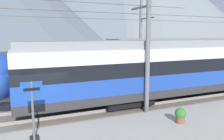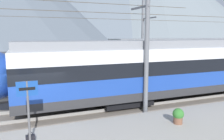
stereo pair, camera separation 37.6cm
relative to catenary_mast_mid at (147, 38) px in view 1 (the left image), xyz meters
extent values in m
plane|color=#424247|center=(-5.38, 0.49, -3.97)|extent=(400.00, 400.00, 0.00)
cube|color=slate|center=(-5.38, 1.49, -3.91)|extent=(120.00, 3.00, 0.12)
cube|color=gray|center=(-5.38, 0.77, -3.77)|extent=(120.00, 0.07, 0.16)
cube|color=gray|center=(-5.38, 2.20, -3.77)|extent=(120.00, 0.07, 0.16)
cube|color=slate|center=(-5.38, 6.29, -3.91)|extent=(120.00, 3.00, 0.12)
cube|color=gray|center=(-5.38, 5.57, -3.77)|extent=(120.00, 0.07, 0.16)
cube|color=gray|center=(-5.38, 7.01, -3.77)|extent=(120.00, 0.07, 0.16)
cube|color=black|center=(-0.60, 1.49, -3.48)|extent=(2.80, 2.34, 0.42)
cube|color=black|center=(7.03, 6.29, -3.48)|extent=(2.80, 2.29, 0.42)
ellipsoid|color=#1E6638|center=(0.08, 6.29, -1.70)|extent=(1.80, 2.63, 2.25)
cube|color=black|center=(-0.42, 6.29, -1.27)|extent=(0.16, 1.72, 1.19)
cylinder|color=slate|center=(0.00, -0.11, -0.14)|extent=(0.24, 0.24, 7.65)
cube|color=slate|center=(0.00, 0.69, 1.60)|extent=(0.10, 1.90, 0.10)
cylinder|color=#473823|center=(0.00, 1.49, 1.35)|extent=(41.89, 0.02, 0.02)
cylinder|color=slate|center=(4.47, 8.37, -0.11)|extent=(0.24, 0.24, 7.71)
cube|color=slate|center=(4.47, 7.33, 1.63)|extent=(0.10, 2.38, 0.10)
cylinder|color=#473823|center=(4.47, 6.29, 1.38)|extent=(41.89, 0.02, 0.02)
cylinder|color=#59595B|center=(-5.77, -2.15, -2.52)|extent=(0.08, 0.08, 2.30)
cube|color=#19479E|center=(-5.77, -2.15, -1.62)|extent=(0.70, 0.06, 0.50)
cube|color=black|center=(-5.77, -2.19, -1.62)|extent=(0.52, 0.01, 0.10)
cube|color=black|center=(-5.75, -1.98, -3.51)|extent=(0.32, 0.18, 0.31)
torus|color=black|center=(-5.75, -1.98, -3.31)|extent=(0.16, 0.02, 0.16)
cylinder|color=brown|center=(0.33, -2.39, -3.52)|extent=(0.39, 0.39, 0.29)
sphere|color=#33752D|center=(0.33, -2.39, -3.23)|extent=(0.49, 0.49, 0.49)
sphere|color=gold|center=(0.33, -2.39, -3.12)|extent=(0.27, 0.27, 0.27)
camera|label=1|loc=(-6.18, -10.02, 0.17)|focal=36.42mm
camera|label=2|loc=(-5.83, -10.16, 0.17)|focal=36.42mm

